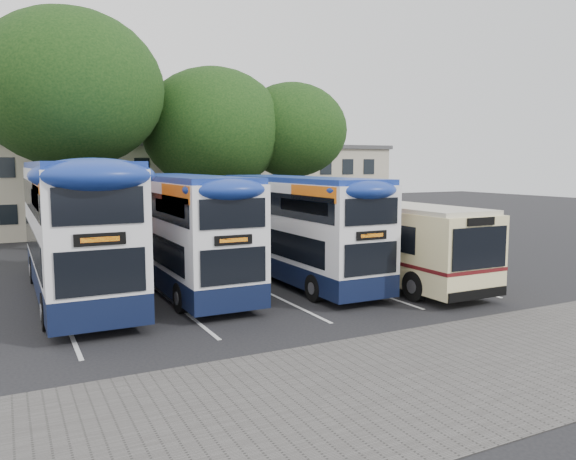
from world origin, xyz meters
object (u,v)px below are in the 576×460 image
Objects in this scene: tree_left at (70,89)px; bus_dd_mid at (183,227)px; bus_dd_left at (75,224)px; tree_right at (292,130)px; bus_single at (380,236)px; tree_mid at (213,129)px; lamp_post at (298,158)px; bus_dd_right at (297,224)px.

tree_left reaches higher than bus_dd_mid.
tree_left is at bearing 83.65° from bus_dd_left.
tree_right is at bearing 1.10° from tree_left.
tree_left is at bearing -178.90° from tree_right.
tree_right is at bearing 37.46° from bus_dd_left.
bus_single is at bearing -13.73° from bus_dd_mid.
bus_dd_left is (-9.27, -11.70, -4.16)m from tree_mid.
tree_mid reaches higher than bus_dd_mid.
lamp_post is at bearing 11.32° from tree_left.
bus_dd_left is 3.80m from bus_dd_mid.
bus_dd_right is (8.26, -1.03, -0.32)m from bus_dd_left.
tree_right reaches higher than bus_dd_right.
tree_right is 0.95× the size of bus_dd_mid.
bus_single is (10.29, -12.78, -6.72)m from tree_left.
bus_dd_mid is (-10.35, -11.15, -4.43)m from tree_right.
bus_single is at bearing -10.87° from bus_dd_left.
tree_left is 1.25× the size of bus_dd_right.
lamp_post is 0.72× the size of tree_left.
tree_right reaches higher than bus_dd_mid.
tree_mid reaches higher than lamp_post.
bus_dd_right is at bearing -8.93° from bus_dd_mid.
tree_mid is 4.94m from tree_right.
lamp_post reaches higher than bus_single.
bus_dd_right is at bearing -118.10° from lamp_post.
bus_dd_right reaches higher than bus_single.
tree_right is 0.85× the size of bus_dd_left.
lamp_post is 16.74m from bus_single.
bus_dd_left is at bearing 175.10° from bus_dd_mid.
tree_right is (12.95, 0.25, -1.72)m from tree_left.
bus_dd_mid is at bearing -131.48° from lamp_post.
bus_dd_left reaches higher than bus_dd_right.
tree_mid is at bearing 169.79° from tree_right.
lamp_post is at bearing 54.92° from tree_right.
tree_left reaches higher than bus_dd_right.
tree_right reaches higher than bus_single.
lamp_post is at bearing 48.52° from bus_dd_mid.
lamp_post is 7.23m from tree_mid.
lamp_post is at bearing 15.28° from tree_mid.
bus_dd_right is 3.45m from bus_single.
tree_mid is 1.02× the size of bus_dd_mid.
bus_dd_left reaches higher than bus_dd_mid.
bus_single is at bearing -51.16° from tree_left.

